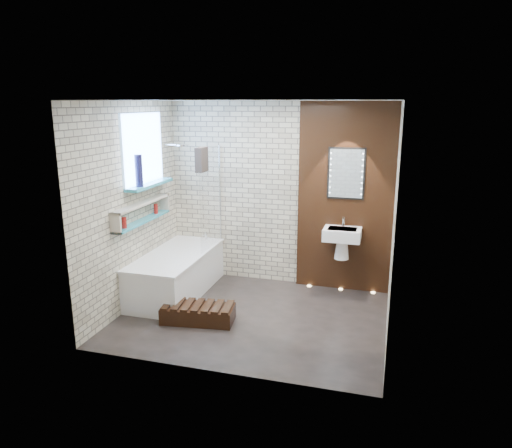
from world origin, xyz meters
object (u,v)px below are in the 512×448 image
(bathtub, at_px, (177,273))
(led_mirror, at_px, (346,174))
(walnut_step, at_px, (198,314))
(bath_screen, at_px, (211,198))
(washbasin, at_px, (342,238))

(bathtub, height_order, led_mirror, led_mirror)
(bathtub, bearing_deg, walnut_step, -50.20)
(walnut_step, bearing_deg, bath_screen, 102.78)
(led_mirror, distance_m, walnut_step, 2.68)
(washbasin, relative_size, walnut_step, 0.67)
(washbasin, bearing_deg, walnut_step, -138.44)
(bath_screen, relative_size, walnut_step, 1.63)
(washbasin, bearing_deg, bathtub, -163.99)
(led_mirror, bearing_deg, bathtub, -160.22)
(washbasin, height_order, walnut_step, washbasin)
(bathtub, xyz_separation_m, bath_screen, (0.35, 0.44, 0.99))
(bathtub, relative_size, walnut_step, 2.02)
(walnut_step, bearing_deg, led_mirror, 44.67)
(bath_screen, height_order, walnut_step, bath_screen)
(bath_screen, height_order, led_mirror, led_mirror)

